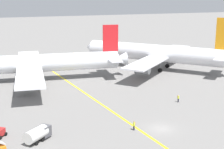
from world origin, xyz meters
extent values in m
plane|color=slate|center=(0.00, 0.00, 0.00)|extent=(600.00, 600.00, 0.00)
cube|color=yellow|center=(-4.65, 10.00, 0.00)|extent=(11.35, 119.55, 0.01)
cylinder|color=white|center=(-19.23, 42.04, 4.89)|extent=(54.28, 12.01, 4.81)
cone|color=white|center=(8.58, 38.28, 4.89)|extent=(4.08, 4.29, 3.84)
cube|color=white|center=(-16.55, 41.68, 4.17)|extent=(12.45, 46.08, 0.44)
cube|color=white|center=(6.10, 38.62, 5.37)|extent=(4.91, 13.31, 0.28)
cube|color=red|center=(5.80, 38.66, 11.01)|extent=(4.41, 0.95, 7.44)
cylinder|color=#999EA3|center=(-15.83, 54.48, 2.37)|extent=(4.51, 3.14, 2.60)
cylinder|color=#999EA3|center=(-19.25, 29.15, 2.37)|extent=(4.51, 3.14, 2.60)
cylinder|color=slate|center=(-16.01, 38.18, 1.69)|extent=(0.28, 0.28, 2.08)
cylinder|color=black|center=(-16.01, 38.18, 0.65)|extent=(1.36, 0.72, 1.30)
cylinder|color=slate|center=(-15.10, 44.91, 1.69)|extent=(0.28, 0.28, 2.08)
cylinder|color=black|center=(-15.10, 44.91, 0.65)|extent=(1.36, 0.72, 1.30)
cylinder|color=silver|center=(21.97, 42.22, 5.19)|extent=(32.73, 37.10, 5.18)
cone|color=silver|center=(6.80, 60.00, 5.19)|extent=(5.44, 5.22, 4.77)
cube|color=silver|center=(23.41, 40.53, 4.41)|extent=(38.24, 33.95, 0.44)
cube|color=silver|center=(35.39, 26.49, 5.71)|extent=(11.97, 10.87, 0.28)
cube|color=orange|center=(35.20, 26.72, 12.22)|extent=(3.13, 3.58, 8.87)
cylinder|color=#999EA3|center=(32.31, 49.44, 2.61)|extent=(4.70, 4.88, 2.60)
cylinder|color=#999EA3|center=(13.22, 33.15, 2.61)|extent=(4.70, 4.88, 2.60)
cylinder|color=slate|center=(21.48, 37.57, 1.75)|extent=(0.28, 0.28, 2.21)
cylinder|color=black|center=(21.48, 37.57, 0.65)|extent=(1.26, 1.35, 1.30)
cylinder|color=slate|center=(26.65, 41.98, 1.75)|extent=(0.28, 0.28, 2.21)
cylinder|color=black|center=(26.65, 41.98, 0.65)|extent=(1.26, 1.35, 1.30)
cylinder|color=slate|center=(10.46, 55.72, 1.75)|extent=(0.28, 0.28, 2.21)
cylinder|color=black|center=(10.46, 55.72, 0.65)|extent=(1.26, 1.35, 1.30)
cube|color=white|center=(3.02, 64.40, 1.05)|extent=(5.49, 5.76, 1.20)
cube|color=#333D47|center=(2.26, 65.28, 2.10)|extent=(2.87, 2.85, 0.90)
cylinder|color=#4C4C51|center=(5.79, 61.19, 1.17)|extent=(2.24, 2.55, 0.20)
sphere|color=orange|center=(2.26, 65.28, 2.73)|extent=(0.24, 0.24, 0.24)
cylinder|color=black|center=(0.76, 64.96, 0.45)|extent=(0.81, 0.88, 0.90)
cylinder|color=black|center=(2.80, 66.72, 0.45)|extent=(0.81, 0.88, 0.90)
cylinder|color=black|center=(3.24, 62.08, 0.45)|extent=(0.81, 0.88, 0.90)
cylinder|color=black|center=(5.28, 63.84, 0.45)|extent=(0.81, 0.88, 0.90)
cylinder|color=black|center=(-25.61, 7.12, 0.30)|extent=(0.53, 0.59, 0.60)
cylinder|color=black|center=(-26.54, 5.95, 0.30)|extent=(0.53, 0.59, 0.60)
cylinder|color=silver|center=(-21.32, 2.62, 1.40)|extent=(4.34, 4.12, 2.00)
cube|color=#4C4C51|center=(-19.80, 3.92, 1.20)|extent=(2.51, 2.51, 1.80)
cylinder|color=black|center=(-21.20, 3.64, 0.30)|extent=(0.59, 0.54, 0.60)
cylinder|color=black|center=(-20.29, 2.57, 0.30)|extent=(0.59, 0.54, 0.60)
cylinder|color=black|center=(-22.34, 2.66, 0.30)|extent=(0.59, 0.54, 0.60)
cylinder|color=black|center=(-21.43, 1.60, 0.30)|extent=(0.59, 0.54, 0.60)
cylinder|color=black|center=(10.87, 11.35, 0.41)|extent=(0.28, 0.28, 0.83)
cylinder|color=#D1E02D|center=(10.87, 11.35, 1.12)|extent=(0.36, 0.36, 0.58)
sphere|color=tan|center=(10.87, 11.35, 1.52)|extent=(0.22, 0.22, 0.22)
cylinder|color=#F24C19|center=(10.82, 11.65, 1.23)|extent=(0.05, 0.05, 0.40)
cylinder|color=black|center=(-4.74, 1.21, 0.42)|extent=(0.28, 0.28, 0.84)
cylinder|color=#D1E02D|center=(-4.74, 1.21, 1.13)|extent=(0.36, 0.36, 0.59)
sphere|color=#9E704C|center=(-4.74, 1.21, 1.54)|extent=(0.23, 0.23, 0.23)
cylinder|color=#F24C19|center=(-4.50, 1.04, 1.25)|extent=(0.05, 0.05, 0.40)
camera|label=1|loc=(-28.32, -47.00, 23.12)|focal=52.98mm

